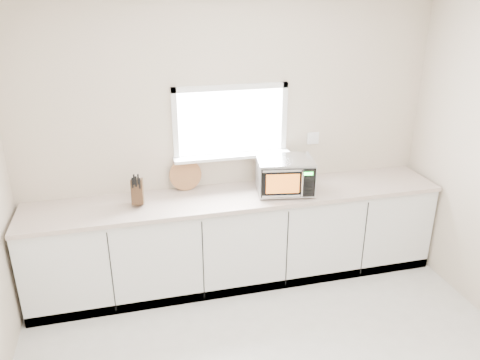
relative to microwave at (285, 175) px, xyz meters
name	(u,v)px	position (x,y,z in m)	size (l,w,h in m)	color
back_wall	(230,140)	(-0.44, 0.35, 0.27)	(4.00, 0.17, 2.70)	beige
cabinets	(238,239)	(-0.44, 0.05, -0.65)	(3.92, 0.60, 0.88)	silver
countertop	(238,197)	(-0.44, 0.04, -0.19)	(3.92, 0.64, 0.04)	#B7A597
microwave	(285,175)	(0.00, 0.00, 0.00)	(0.57, 0.49, 0.33)	black
knife_block	(137,191)	(-1.36, 0.06, -0.04)	(0.12, 0.22, 0.31)	#422F17
cutting_board	(185,175)	(-0.90, 0.29, -0.02)	(0.30, 0.30, 0.02)	#A77A40
coffee_grinder	(265,179)	(-0.16, 0.10, -0.07)	(0.14, 0.14, 0.21)	#B3B6BA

